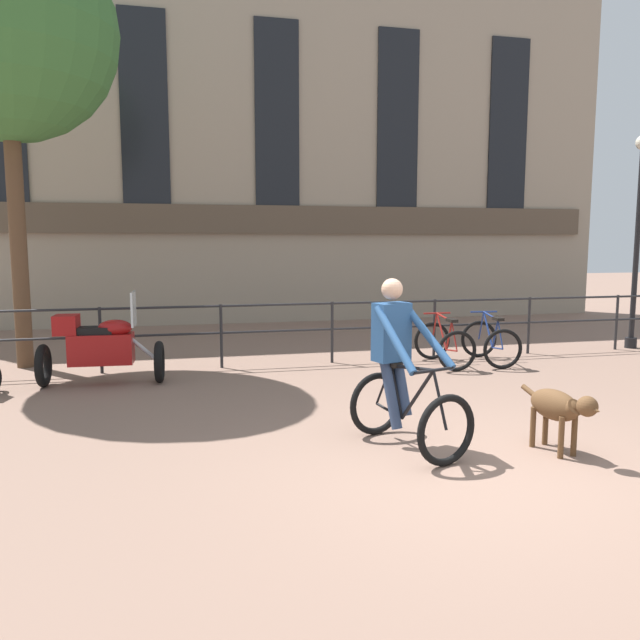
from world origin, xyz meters
TOP-DOWN VIEW (x-y plane):
  - ground_plane at (0.00, 0.00)m, footprint 60.00×60.00m
  - canal_railing at (-0.00, 5.20)m, footprint 15.05×0.05m
  - building_facade at (0.00, 10.99)m, footprint 18.00×0.72m
  - cyclist_with_bike at (-0.41, 0.83)m, footprint 0.99×1.32m
  - dog at (1.01, 0.24)m, footprint 0.36×0.99m
  - parked_motorcycle at (-3.67, 4.36)m, footprint 1.76×0.72m
  - parked_bicycle_near_lamp at (1.77, 4.54)m, footprint 0.69×1.13m
  - parked_bicycle_mid_left at (2.62, 4.54)m, footprint 0.78×1.18m
  - street_lamp at (6.05, 5.29)m, footprint 0.28×0.28m
  - tree_canalside_left at (-5.03, 6.01)m, footprint 3.42×3.42m

SIDE VIEW (x-z plane):
  - ground_plane at x=0.00m, z-range 0.00..0.00m
  - parked_bicycle_near_lamp at x=1.77m, z-range -0.07..0.79m
  - parked_bicycle_mid_left at x=2.62m, z-range -0.07..0.79m
  - dog at x=1.01m, z-range 0.14..0.79m
  - parked_motorcycle at x=-3.67m, z-range -0.11..1.24m
  - canal_railing at x=0.00m, z-range 0.18..1.23m
  - cyclist_with_bike at x=-0.41m, z-range -0.09..1.61m
  - street_lamp at x=6.05m, z-range 0.26..4.30m
  - building_facade at x=0.00m, z-range -0.02..8.91m
  - tree_canalside_left at x=-5.03m, z-range 1.79..8.82m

